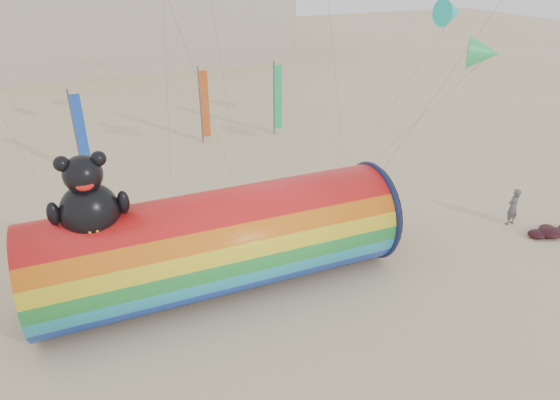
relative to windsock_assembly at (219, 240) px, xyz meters
name	(u,v)px	position (x,y,z in m)	size (l,w,h in m)	color
ground	(283,268)	(2.68, 0.14, -2.10)	(160.00, 160.00, 0.00)	#CCB58C
windsock_assembly	(219,240)	(0.00, 0.00, 0.00)	(13.74, 4.18, 6.33)	red
kite_handler	(513,207)	(14.30, -0.66, -1.17)	(0.68, 0.45, 1.87)	#4C4D53
fabric_bundle	(552,232)	(15.32, -2.23, -1.93)	(2.62, 1.35, 0.41)	#390A12
festival_banners	(194,111)	(2.87, 15.17, 0.54)	(13.82, 3.09, 5.20)	#59595E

